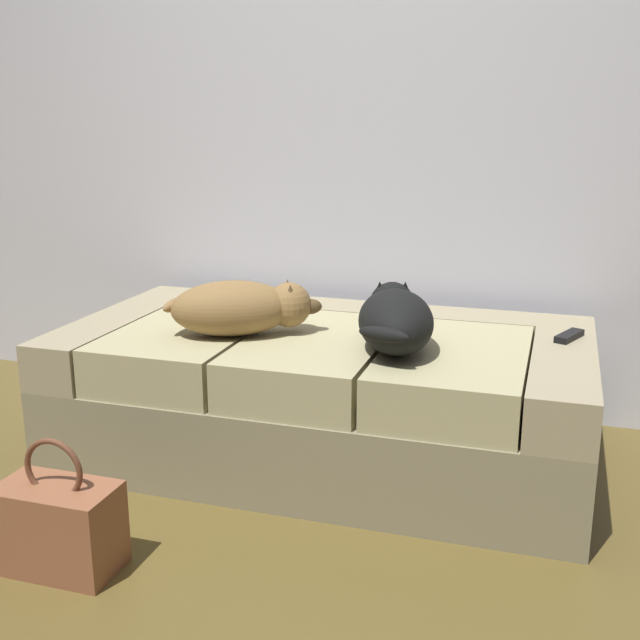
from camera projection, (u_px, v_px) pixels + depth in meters
ground_plane at (208, 612)px, 1.92m from camera, size 10.00×10.00×0.00m
back_wall at (372, 59)px, 3.04m from camera, size 6.40×0.10×2.80m
couch at (324, 393)px, 2.76m from camera, size 1.81×0.96×0.46m
dog_tan at (242, 307)px, 2.63m from camera, size 0.52×0.39×0.19m
dog_dark at (395, 318)px, 2.49m from camera, size 0.34×0.55×0.19m
tv_remote at (569, 336)px, 2.59m from camera, size 0.10×0.16×0.02m
handbag at (59, 525)px, 2.08m from camera, size 0.32×0.18×0.38m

